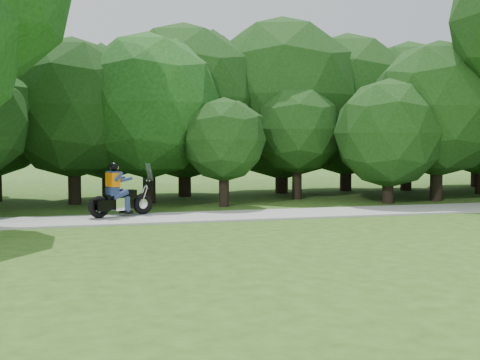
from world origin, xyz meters
name	(u,v)px	position (x,y,z in m)	size (l,w,h in m)	color
ground	(442,268)	(0.00, 0.00, 0.00)	(100.00, 100.00, 0.00)	#2D4E16
walkway	(290,214)	(0.00, 8.00, 0.03)	(60.00, 2.20, 0.06)	#9C9C97
tree_line	(273,107)	(1.65, 14.67, 3.68)	(38.99, 12.34, 7.55)	black
touring_motorcycle	(117,197)	(-5.15, 8.42, 0.63)	(1.96, 1.24, 1.58)	black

